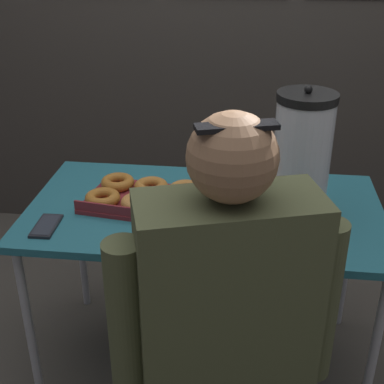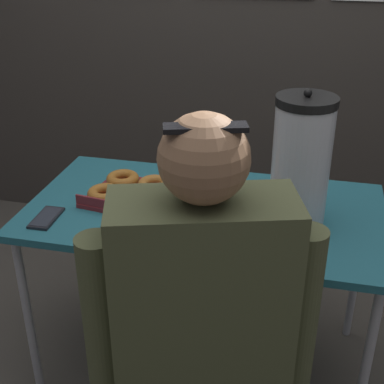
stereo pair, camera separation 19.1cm
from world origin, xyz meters
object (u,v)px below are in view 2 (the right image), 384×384
(donut_box, at_px, (163,197))
(coffee_urn, at_px, (301,162))
(cell_phone, at_px, (46,218))
(person_seated, at_px, (202,348))

(donut_box, height_order, coffee_urn, coffee_urn)
(cell_phone, bearing_deg, person_seated, -31.55)
(donut_box, xyz_separation_m, coffee_urn, (0.49, -0.02, 0.20))
(donut_box, height_order, cell_phone, donut_box)
(person_seated, bearing_deg, donut_box, -81.66)
(coffee_urn, distance_m, cell_phone, 0.90)
(donut_box, bearing_deg, person_seated, -56.54)
(donut_box, distance_m, cell_phone, 0.42)
(donut_box, relative_size, person_seated, 0.46)
(donut_box, distance_m, person_seated, 0.65)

